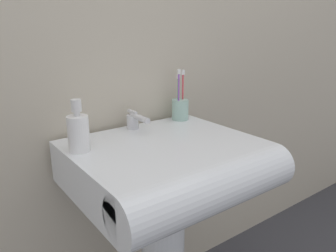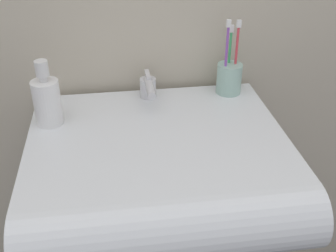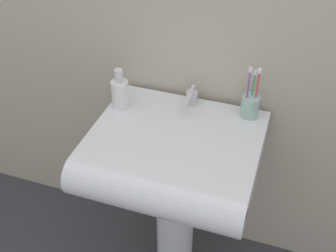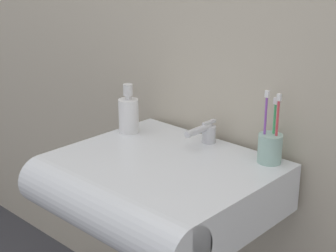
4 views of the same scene
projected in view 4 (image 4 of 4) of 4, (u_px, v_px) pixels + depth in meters
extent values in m
cube|color=#B7AD99|center=(229.00, 26.00, 1.61)|extent=(5.00, 0.05, 2.40)
cube|color=white|center=(167.00, 182.00, 1.56)|extent=(0.62, 0.49, 0.15)
cylinder|color=white|center=(105.00, 211.00, 1.39)|extent=(0.62, 0.15, 0.15)
cylinder|color=silver|center=(209.00, 134.00, 1.66)|extent=(0.05, 0.05, 0.06)
cylinder|color=silver|center=(198.00, 130.00, 1.61)|extent=(0.02, 0.11, 0.02)
cube|color=silver|center=(209.00, 123.00, 1.65)|extent=(0.01, 0.06, 0.01)
cylinder|color=#99BFB2|center=(270.00, 148.00, 1.50)|extent=(0.07, 0.07, 0.09)
cylinder|color=purple|center=(265.00, 128.00, 1.49)|extent=(0.01, 0.01, 0.18)
cube|color=white|center=(267.00, 94.00, 1.45)|extent=(0.01, 0.01, 0.02)
cylinder|color=#D83F4C|center=(277.00, 130.00, 1.47)|extent=(0.01, 0.01, 0.18)
cube|color=white|center=(279.00, 97.00, 1.44)|extent=(0.01, 0.01, 0.02)
cylinder|color=#3FB266|center=(274.00, 130.00, 1.50)|extent=(0.01, 0.01, 0.16)
cube|color=white|center=(276.00, 101.00, 1.47)|extent=(0.01, 0.01, 0.02)
cylinder|color=white|center=(129.00, 116.00, 1.74)|extent=(0.07, 0.07, 0.12)
cylinder|color=silver|center=(128.00, 97.00, 1.72)|extent=(0.02, 0.02, 0.01)
cylinder|color=silver|center=(128.00, 90.00, 1.71)|extent=(0.03, 0.03, 0.04)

